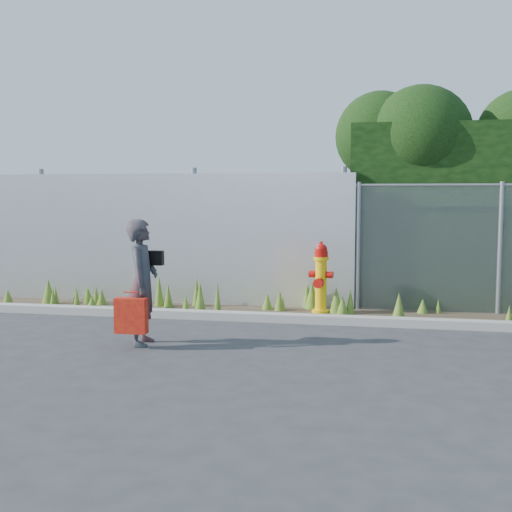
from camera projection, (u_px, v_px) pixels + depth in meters
name	position (u px, v px, depth m)	size (l,w,h in m)	color
ground	(258.00, 352.00, 7.59)	(80.00, 80.00, 0.00)	#323134
curb	(281.00, 318.00, 9.35)	(16.00, 0.22, 0.12)	#A29A92
weed_strip	(223.00, 303.00, 10.18)	(16.00, 1.28, 0.52)	#423426
corrugated_fence	(106.00, 238.00, 11.04)	(8.50, 0.21, 2.30)	silver
fire_hydrant	(321.00, 279.00, 9.96)	(0.38, 0.34, 1.13)	yellow
woman	(142.00, 282.00, 7.89)	(0.57, 0.37, 1.55)	#0D5257
red_tote_bag	(131.00, 316.00, 7.69)	(0.39, 0.14, 0.51)	#B00A12
black_shoulder_bag	(154.00, 258.00, 8.00)	(0.24, 0.10, 0.18)	black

